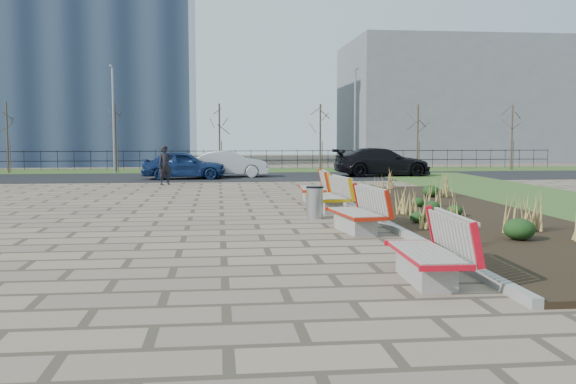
{
  "coord_description": "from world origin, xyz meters",
  "views": [
    {
      "loc": [
        -0.08,
        -11.55,
        2.21
      ],
      "look_at": [
        1.5,
        3.0,
        0.9
      ],
      "focal_mm": 40.0,
      "sensor_mm": 36.0,
      "label": 1
    }
  ],
  "objects": [
    {
      "name": "ground",
      "position": [
        0.0,
        0.0,
        0.0
      ],
      "size": [
        120.0,
        120.0,
        0.0
      ],
      "primitive_type": "plane",
      "color": "#816F59",
      "rests_on": "ground"
    },
    {
      "name": "tree_c",
      "position": [
        0.0,
        26.5,
        2.04
      ],
      "size": [
        1.4,
        1.4,
        4.0
      ],
      "primitive_type": null,
      "color": "#4C3D2D",
      "rests_on": "grass_verge_far"
    },
    {
      "name": "car_black",
      "position": [
        8.58,
        21.73,
        0.76
      ],
      "size": [
        5.18,
        2.21,
        1.49
      ],
      "primitive_type": "imported",
      "rotation": [
        0.0,
        0.0,
        1.6
      ],
      "color": "black",
      "rests_on": "road"
    },
    {
      "name": "pedestrian",
      "position": [
        -2.43,
        17.22,
        0.87
      ],
      "size": [
        0.75,
        0.64,
        1.74
      ],
      "primitive_type": "imported",
      "rotation": [
        0.0,
        0.0,
        0.43
      ],
      "color": "black",
      "rests_on": "ground"
    },
    {
      "name": "bench_b",
      "position": [
        3.0,
        2.69,
        0.5
      ],
      "size": [
        1.16,
        2.2,
        1.0
      ],
      "primitive_type": null,
      "rotation": [
        0.0,
        0.0,
        0.13
      ],
      "color": "#B51E0C",
      "rests_on": "ground"
    },
    {
      "name": "bench_a",
      "position": [
        3.0,
        -2.31,
        0.5
      ],
      "size": [
        0.97,
        2.13,
        1.0
      ],
      "primitive_type": null,
      "rotation": [
        0.0,
        0.0,
        -0.03
      ],
      "color": "red",
      "rests_on": "ground"
    },
    {
      "name": "lamp_east",
      "position": [
        8.0,
        26.0,
        3.04
      ],
      "size": [
        0.24,
        0.6,
        6.0
      ],
      "primitive_type": null,
      "color": "gray",
      "rests_on": "grass_verge_far"
    },
    {
      "name": "planting_bed",
      "position": [
        6.25,
        5.0,
        0.05
      ],
      "size": [
        4.5,
        18.0,
        0.1
      ],
      "primitive_type": "cube",
      "color": "black",
      "rests_on": "ground"
    },
    {
      "name": "bench_d",
      "position": [
        3.0,
        9.43,
        0.5
      ],
      "size": [
        1.04,
        2.15,
        1.0
      ],
      "primitive_type": null,
      "rotation": [
        0.0,
        0.0,
        -0.07
      ],
      "color": "red",
      "rests_on": "ground"
    },
    {
      "name": "planting_curb",
      "position": [
        3.92,
        5.0,
        0.07
      ],
      "size": [
        0.16,
        18.0,
        0.15
      ],
      "primitive_type": "cube",
      "color": "gray",
      "rests_on": "ground"
    },
    {
      "name": "car_blue",
      "position": [
        -1.79,
        20.61,
        0.72
      ],
      "size": [
        4.11,
        1.69,
        1.39
      ],
      "primitive_type": "imported",
      "rotation": [
        0.0,
        0.0,
        1.58
      ],
      "color": "navy",
      "rests_on": "road"
    },
    {
      "name": "building_grey",
      "position": [
        20.0,
        42.0,
        5.0
      ],
      "size": [
        18.0,
        12.0,
        10.0
      ],
      "primitive_type": "cube",
      "color": "slate",
      "rests_on": "ground"
    },
    {
      "name": "lamp_west",
      "position": [
        -6.0,
        26.0,
        3.04
      ],
      "size": [
        0.24,
        0.6,
        6.0
      ],
      "primitive_type": null,
      "color": "gray",
      "rests_on": "grass_verge_far"
    },
    {
      "name": "litter_bin",
      "position": [
        2.44,
        5.12,
        0.42
      ],
      "size": [
        0.44,
        0.44,
        0.83
      ],
      "primitive_type": "cylinder",
      "color": "#B2B2B7",
      "rests_on": "ground"
    },
    {
      "name": "tree_f",
      "position": [
        18.0,
        26.5,
        2.04
      ],
      "size": [
        1.4,
        1.4,
        4.0
      ],
      "primitive_type": null,
      "color": "#4C3D2D",
      "rests_on": "grass_verge_far"
    },
    {
      "name": "tree_a",
      "position": [
        -12.0,
        26.5,
        2.04
      ],
      "size": [
        1.4,
        1.4,
        4.0
      ],
      "primitive_type": null,
      "color": "#4C3D2D",
      "rests_on": "grass_verge_far"
    },
    {
      "name": "bench_c",
      "position": [
        3.0,
        6.5,
        0.5
      ],
      "size": [
        1.11,
        2.18,
        1.0
      ],
      "primitive_type": null,
      "rotation": [
        0.0,
        0.0,
        0.1
      ],
      "color": "#D79D0B",
      "rests_on": "ground"
    },
    {
      "name": "grass_verge_far",
      "position": [
        0.0,
        28.0,
        0.02
      ],
      "size": [
        80.0,
        5.0,
        0.04
      ],
      "primitive_type": "cube",
      "color": "#33511E",
      "rests_on": "ground"
    },
    {
      "name": "tree_b",
      "position": [
        -6.0,
        26.5,
        2.04
      ],
      "size": [
        1.4,
        1.4,
        4.0
      ],
      "primitive_type": null,
      "color": "#4C3D2D",
      "rests_on": "grass_verge_far"
    },
    {
      "name": "car_silver",
      "position": [
        0.49,
        21.99,
        0.69
      ],
      "size": [
        4.15,
        1.62,
        1.35
      ],
      "primitive_type": "imported",
      "rotation": [
        0.0,
        0.0,
        1.52
      ],
      "color": "#A0A3A8",
      "rests_on": "road"
    },
    {
      "name": "railing_fence",
      "position": [
        0.0,
        29.5,
        0.64
      ],
      "size": [
        44.0,
        0.1,
        1.2
      ],
      "primitive_type": null,
      "color": "black",
      "rests_on": "grass_verge_far"
    },
    {
      "name": "road",
      "position": [
        0.0,
        22.0,
        0.01
      ],
      "size": [
        80.0,
        7.0,
        0.02
      ],
      "primitive_type": "cube",
      "color": "black",
      "rests_on": "ground"
    },
    {
      "name": "tree_d",
      "position": [
        6.0,
        26.5,
        2.04
      ],
      "size": [
        1.4,
        1.4,
        4.0
      ],
      "primitive_type": null,
      "color": "#4C3D2D",
      "rests_on": "grass_verge_far"
    },
    {
      "name": "tree_e",
      "position": [
        12.0,
        26.5,
        2.04
      ],
      "size": [
        1.4,
        1.4,
        4.0
      ],
      "primitive_type": null,
      "color": "#4C3D2D",
      "rests_on": "grass_verge_far"
    }
  ]
}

